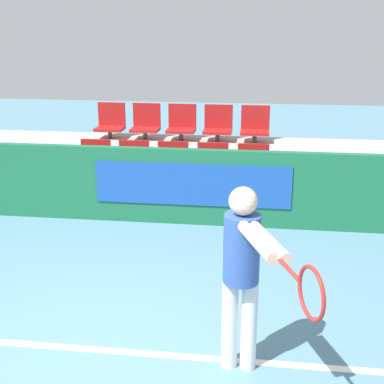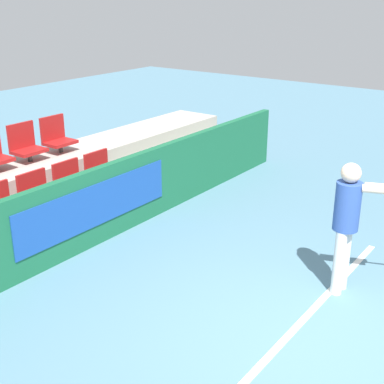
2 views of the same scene
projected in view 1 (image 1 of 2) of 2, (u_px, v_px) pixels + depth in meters
ground_plane at (89, 375)px, 4.35m from camera, size 30.00×30.00×0.00m
court_baseline at (102, 350)px, 4.68m from camera, size 5.15×0.08×0.01m
barrier_wall at (165, 186)px, 7.47m from camera, size 10.32×0.14×1.08m
bleacher_tier_front at (171, 195)px, 8.11m from camera, size 9.92×0.97×0.42m
bleacher_tier_middle at (181, 166)px, 8.96m from camera, size 9.92×0.97×0.85m
stadium_chair_0 at (95, 161)px, 8.23m from camera, size 0.47×0.36×0.58m
stadium_chair_1 at (133, 162)px, 8.15m from camera, size 0.47×0.36×0.58m
stadium_chair_2 at (172, 164)px, 8.08m from camera, size 0.47×0.36×0.58m
stadium_chair_3 at (212, 165)px, 8.00m from camera, size 0.47×0.36×0.58m
stadium_chair_4 at (253, 166)px, 7.93m from camera, size 0.47×0.36×0.58m
stadium_chair_5 at (111, 122)px, 9.01m from camera, size 0.47×0.36×0.58m
stadium_chair_6 at (146, 123)px, 8.93m from camera, size 0.47×0.36×0.58m
stadium_chair_7 at (182, 124)px, 8.86m from camera, size 0.47×0.36×0.58m
stadium_chair_8 at (218, 125)px, 8.78m from camera, size 0.47×0.36×0.58m
stadium_chair_9 at (255, 126)px, 8.71m from camera, size 0.47×0.36×0.58m
tennis_player at (244, 266)px, 4.10m from camera, size 0.64×1.40×1.57m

